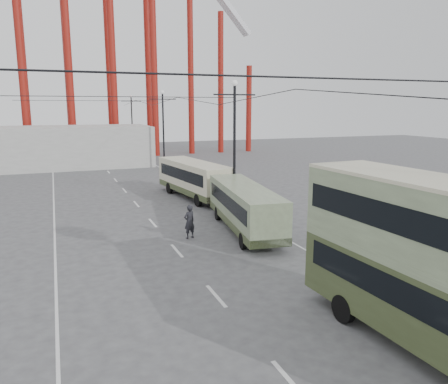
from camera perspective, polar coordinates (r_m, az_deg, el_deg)
name	(u,v)px	position (r m, az deg, el deg)	size (l,w,h in m)	color
ground	(287,340)	(15.17, 8.27, -18.60)	(160.00, 160.00, 0.00)	#474749
road_markings	(144,210)	(32.50, -10.43, -2.36)	(12.52, 120.00, 0.01)	silver
lamp_post_mid	(234,146)	(31.96, 1.37, 6.09)	(3.20, 0.44, 9.32)	black
lamp_post_far	(163,130)	(52.90, -7.92, 8.00)	(3.20, 0.44, 9.32)	black
lamp_post_distant	(132,123)	(74.45, -11.92, 8.75)	(3.20, 0.44, 9.32)	black
fairground_shed	(60,147)	(58.60, -20.65, 5.55)	(22.00, 10.00, 5.00)	#A4A39E
double_decker_bus	(442,262)	(14.44, 26.57, -8.13)	(3.03, 10.16, 5.39)	#343E21
single_decker_green	(244,206)	(26.42, 2.69, -1.84)	(3.59, 10.01, 2.77)	#687757
single_decker_cream	(194,178)	(36.15, -3.98, 1.87)	(3.69, 9.84, 2.99)	beige
pedestrian	(189,222)	(25.14, -4.55, -3.88)	(0.72, 0.47, 1.98)	black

